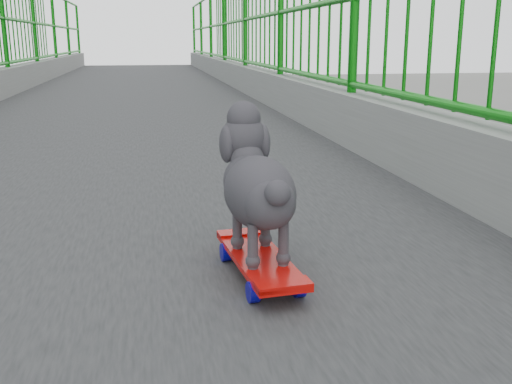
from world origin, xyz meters
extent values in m
cube|color=#2D2D2F|center=(0.00, 0.00, 6.75)|extent=(3.00, 24.00, 0.50)
cube|color=slate|center=(0.00, 9.00, 3.25)|extent=(1.20, 1.20, 6.50)
cylinder|color=#0D7C10|center=(-1.40, 10.00, 7.85)|extent=(0.06, 0.06, 1.10)
cube|color=gray|center=(1.40, 0.00, 7.15)|extent=(0.20, 24.00, 0.30)
cylinder|color=#0D7C10|center=(1.40, 10.00, 7.85)|extent=(0.06, 0.06, 1.10)
cube|color=red|center=(0.45, -2.04, 7.05)|extent=(0.18, 0.46, 0.01)
cube|color=#99999E|center=(0.47, -2.19, 7.04)|extent=(0.08, 0.04, 0.02)
cylinder|color=#0A0694|center=(0.41, -2.19, 7.03)|extent=(0.03, 0.05, 0.05)
sphere|color=yellow|center=(0.41, -2.19, 7.03)|extent=(0.02, 0.02, 0.02)
cylinder|color=#0A0694|center=(0.52, -2.18, 7.03)|extent=(0.03, 0.05, 0.05)
sphere|color=yellow|center=(0.52, -2.18, 7.03)|extent=(0.02, 0.02, 0.02)
cube|color=#99999E|center=(0.44, -1.90, 7.04)|extent=(0.08, 0.04, 0.02)
cylinder|color=#0A0694|center=(0.38, -1.91, 7.03)|extent=(0.03, 0.05, 0.05)
sphere|color=yellow|center=(0.38, -1.91, 7.03)|extent=(0.02, 0.02, 0.02)
cylinder|color=#0A0694|center=(0.50, -1.89, 7.03)|extent=(0.03, 0.05, 0.05)
sphere|color=yellow|center=(0.50, -1.89, 7.03)|extent=(0.02, 0.02, 0.02)
ellipsoid|color=#2E2B30|center=(0.45, -2.04, 7.23)|extent=(0.20, 0.29, 0.18)
sphere|color=#2E2B30|center=(0.44, -1.89, 7.35)|extent=(0.12, 0.12, 0.12)
sphere|color=black|center=(0.43, -1.81, 7.33)|extent=(0.02, 0.02, 0.02)
sphere|color=#2E2B30|center=(0.47, -2.19, 7.27)|extent=(0.06, 0.06, 0.06)
cylinder|color=#2E2B30|center=(0.41, -1.97, 7.12)|extent=(0.03, 0.03, 0.11)
cylinder|color=#2E2B30|center=(0.48, -1.96, 7.12)|extent=(0.03, 0.03, 0.11)
cylinder|color=#2E2B30|center=(0.42, -2.12, 7.12)|extent=(0.03, 0.03, 0.11)
cylinder|color=#2E2B30|center=(0.50, -2.12, 7.12)|extent=(0.03, 0.03, 0.11)
camera|label=1|loc=(0.18, -3.49, 7.61)|focal=42.00mm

